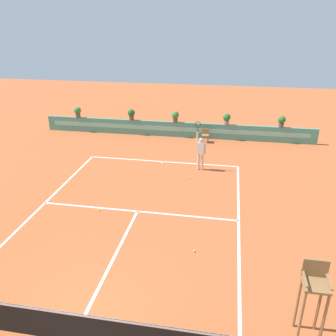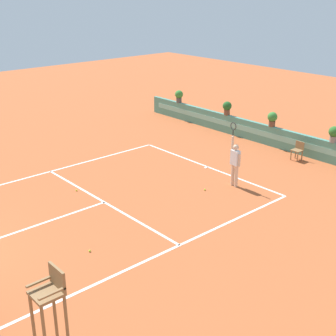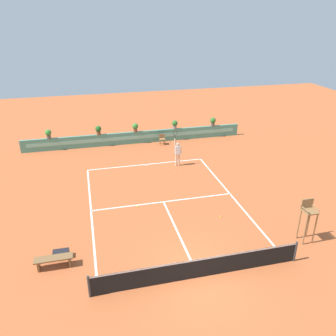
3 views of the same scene
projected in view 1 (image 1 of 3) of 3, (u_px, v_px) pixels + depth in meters
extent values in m
plane|color=#B2562D|center=(135.00, 216.00, 14.11)|extent=(60.00, 60.00, 0.00)
cube|color=white|center=(163.00, 162.00, 19.43)|extent=(8.22, 0.10, 0.01)
cube|color=white|center=(137.00, 211.00, 14.47)|extent=(8.22, 0.10, 0.01)
cube|color=white|center=(113.00, 260.00, 11.58)|extent=(0.10, 6.40, 0.01)
cube|color=white|center=(40.00, 208.00, 14.72)|extent=(0.10, 11.89, 0.01)
cube|color=white|center=(239.00, 227.00, 13.39)|extent=(0.10, 11.89, 0.01)
cube|color=white|center=(162.00, 162.00, 19.34)|extent=(0.10, 0.20, 0.01)
cube|color=black|center=(70.00, 327.00, 8.50)|extent=(8.82, 0.02, 0.95)
cube|color=white|center=(67.00, 313.00, 8.32)|extent=(8.82, 0.03, 0.06)
cube|color=#4C8E7A|center=(175.00, 129.00, 23.30)|extent=(18.00, 0.20, 1.00)
cube|color=#7ABCA8|center=(175.00, 129.00, 23.18)|extent=(17.10, 0.01, 0.28)
cylinder|color=olive|center=(301.00, 318.00, 8.34)|extent=(0.07, 0.07, 1.60)
cylinder|color=olive|center=(324.00, 321.00, 8.26)|extent=(0.07, 0.07, 1.60)
cylinder|color=olive|center=(298.00, 302.00, 8.80)|extent=(0.07, 0.07, 1.60)
cylinder|color=olive|center=(319.00, 305.00, 8.72)|extent=(0.07, 0.07, 1.60)
cube|color=olive|center=(316.00, 285.00, 8.20)|extent=(0.60, 0.60, 0.06)
cube|color=olive|center=(315.00, 268.00, 8.34)|extent=(0.60, 0.06, 0.48)
cube|color=olive|center=(305.00, 278.00, 8.18)|extent=(0.06, 0.60, 0.04)
cube|color=olive|center=(329.00, 281.00, 8.10)|extent=(0.06, 0.60, 0.04)
cylinder|color=olive|center=(202.00, 139.00, 22.22)|extent=(0.05, 0.05, 0.45)
cylinder|color=olive|center=(208.00, 140.00, 22.16)|extent=(0.05, 0.05, 0.45)
cylinder|color=olive|center=(203.00, 138.00, 22.54)|extent=(0.05, 0.05, 0.45)
cylinder|color=olive|center=(208.00, 138.00, 22.48)|extent=(0.05, 0.05, 0.45)
cube|color=olive|center=(205.00, 135.00, 22.25)|extent=(0.44, 0.44, 0.04)
cube|color=olive|center=(206.00, 131.00, 22.35)|extent=(0.44, 0.04, 0.36)
cylinder|color=beige|center=(202.00, 162.00, 18.24)|extent=(0.14, 0.14, 0.90)
cylinder|color=beige|center=(198.00, 161.00, 18.28)|extent=(0.14, 0.14, 0.90)
cube|color=white|center=(201.00, 148.00, 17.96)|extent=(0.38, 0.25, 0.60)
sphere|color=beige|center=(201.00, 140.00, 17.79)|extent=(0.22, 0.22, 0.22)
cylinder|color=beige|center=(197.00, 137.00, 17.79)|extent=(0.09, 0.09, 0.55)
cylinder|color=black|center=(198.00, 129.00, 17.62)|extent=(0.04, 0.04, 0.24)
torus|color=#262626|center=(198.00, 124.00, 17.52)|extent=(0.31, 0.06, 0.31)
cylinder|color=beige|center=(205.00, 149.00, 17.93)|extent=(0.09, 0.09, 0.50)
sphere|color=#CCE033|center=(99.00, 210.00, 14.49)|extent=(0.07, 0.07, 0.07)
sphere|color=#CCE033|center=(189.00, 178.00, 17.40)|extent=(0.07, 0.07, 0.07)
sphere|color=#CCE033|center=(194.00, 251.00, 11.97)|extent=(0.07, 0.07, 0.07)
cylinder|color=#514C47|center=(78.00, 115.00, 24.14)|extent=(0.32, 0.32, 0.28)
sphere|color=#387F33|center=(78.00, 110.00, 24.00)|extent=(0.48, 0.48, 0.48)
cylinder|color=brown|center=(175.00, 120.00, 23.04)|extent=(0.32, 0.32, 0.28)
sphere|color=#387F33|center=(175.00, 115.00, 22.91)|extent=(0.48, 0.48, 0.48)
cylinder|color=brown|center=(132.00, 118.00, 23.52)|extent=(0.32, 0.32, 0.28)
sphere|color=#235B23|center=(131.00, 113.00, 23.39)|extent=(0.48, 0.48, 0.48)
cylinder|color=#514C47|center=(281.00, 125.00, 21.96)|extent=(0.32, 0.32, 0.28)
sphere|color=#2D6B28|center=(282.00, 120.00, 21.82)|extent=(0.48, 0.48, 0.48)
cylinder|color=gray|center=(226.00, 122.00, 22.51)|extent=(0.32, 0.32, 0.28)
sphere|color=#2D6B28|center=(227.00, 117.00, 22.37)|extent=(0.48, 0.48, 0.48)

